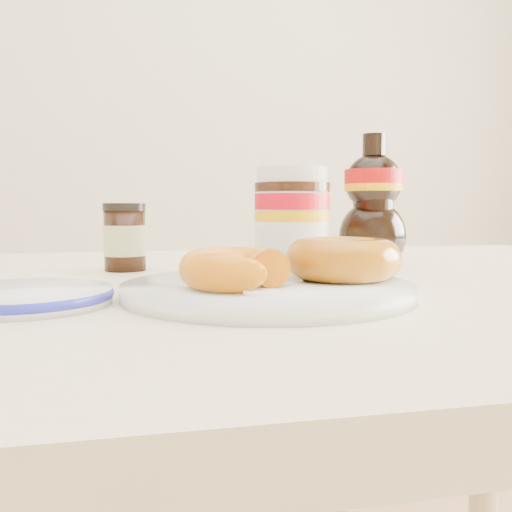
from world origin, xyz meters
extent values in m
cube|color=beige|center=(0.00, 1.75, 1.30)|extent=(3.50, 0.10, 2.60)
cube|color=#FDE9C0|center=(0.00, 0.10, 0.73)|extent=(1.40, 0.90, 0.04)
cylinder|color=#C6B28C|center=(0.62, 0.47, 0.35)|extent=(0.06, 0.06, 0.71)
cylinder|color=white|center=(0.01, -0.04, 0.76)|extent=(0.28, 0.28, 0.01)
torus|color=white|center=(0.01, -0.04, 0.76)|extent=(0.27, 0.27, 0.01)
torus|color=orange|center=(-0.02, -0.07, 0.78)|extent=(0.12, 0.12, 0.03)
torus|color=#9C500A|center=(0.09, -0.03, 0.78)|extent=(0.15, 0.15, 0.04)
cylinder|color=white|center=(0.09, 0.13, 0.81)|extent=(0.09, 0.09, 0.11)
cylinder|color=#9C0511|center=(0.09, 0.13, 0.84)|extent=(0.10, 0.10, 0.02)
cylinder|color=#D89905|center=(0.09, 0.13, 0.82)|extent=(0.10, 0.10, 0.01)
cylinder|color=black|center=(0.09, 0.13, 0.86)|extent=(0.10, 0.10, 0.01)
cylinder|color=white|center=(0.09, 0.13, 0.87)|extent=(0.09, 0.09, 0.02)
cylinder|color=black|center=(-0.12, 0.22, 0.79)|extent=(0.05, 0.05, 0.08)
cylinder|color=beige|center=(-0.12, 0.22, 0.79)|extent=(0.06, 0.06, 0.04)
cylinder|color=black|center=(-0.12, 0.22, 0.84)|extent=(0.06, 0.06, 0.01)
cylinder|color=white|center=(-0.20, -0.04, 0.76)|extent=(0.15, 0.15, 0.02)
torus|color=#1B1F97|center=(-0.20, -0.04, 0.76)|extent=(0.15, 0.15, 0.01)
camera|label=1|loc=(-0.12, -0.56, 0.84)|focal=40.00mm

